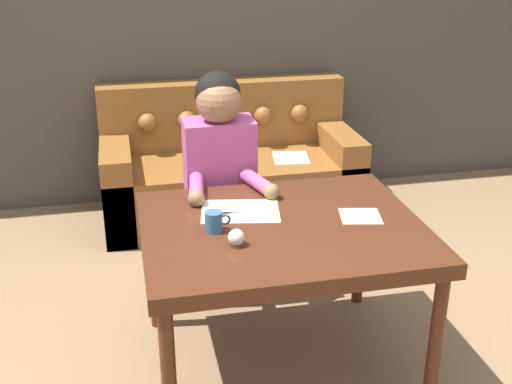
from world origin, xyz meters
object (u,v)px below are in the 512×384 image
Objects in this scene: person at (220,187)px; scissors at (226,213)px; dining_table at (282,239)px; couch at (229,170)px; pin_cushion at (236,238)px; mug at (214,222)px.

person reaches higher than scissors.
dining_table is 1.82m from couch.
couch is 2.01m from pin_cushion.
pin_cushion is at bearing -65.46° from mug.
couch is at bearing 78.03° from person.
person is 17.95× the size of pin_cushion.
dining_table is 0.67m from person.
person reaches higher than couch.
dining_table is at bearing -92.26° from couch.
couch is 1.38× the size of person.
scissors is at bearing 64.49° from mug.
dining_table is 0.32m from mug.
couch is 1.70m from scissors.
mug is (-0.37, -1.79, 0.46)m from couch.
pin_cushion is (-0.06, -0.80, 0.10)m from person.
pin_cushion is at bearing -146.79° from dining_table.
pin_cushion is at bearing -94.49° from person.
couch reaches higher than scissors.
scissors is at bearing -100.25° from couch.
mug is (-0.13, -0.65, 0.11)m from person.
couch is (0.07, 1.79, -0.34)m from dining_table.
couch reaches higher than dining_table.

